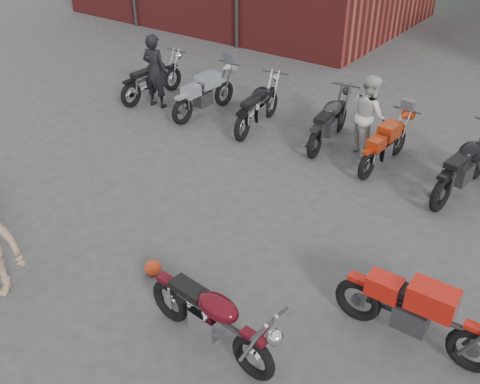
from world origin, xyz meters
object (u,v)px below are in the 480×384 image
Objects in this scene: person_dark at (155,71)px; row_bike_0 at (153,76)px; row_bike_2 at (258,104)px; row_bike_5 at (465,163)px; helmet at (153,268)px; row_bike_4 at (385,142)px; vintage_motorcycle at (211,314)px; row_bike_3 at (330,119)px; row_bike_1 at (205,91)px; person_light at (369,115)px; sportbike at (419,309)px.

row_bike_0 is at bearing -44.72° from person_dark.
row_bike_5 is (4.59, -0.16, 0.04)m from row_bike_2.
row_bike_4 reaches higher than helmet.
row_bike_2 is (3.17, 0.08, 0.00)m from row_bike_0.
person_dark reaches higher than vintage_motorcycle.
person_dark is at bearing 91.64° from row_bike_3.
row_bike_2 is at bearing -86.32° from row_bike_0.
row_bike_0 is 1.71m from row_bike_1.
row_bike_3 is (4.84, 0.31, 0.00)m from row_bike_0.
person_dark is 1.36m from row_bike_1.
vintage_motorcycle is 7.86× the size of helmet.
row_bike_5 is at bearing 59.31° from helmet.
person_dark is at bearing 99.64° from row_bike_5.
row_bike_4 is (6.21, 0.06, -0.05)m from row_bike_0.
row_bike_2 reaches higher than row_bike_0.
row_bike_2 is at bearing 124.62° from vintage_motorcycle.
row_bike_2 is at bearing 107.79° from helmet.
row_bike_0 is at bearing 97.11° from row_bike_5.
helmet is 6.99m from row_bike_0.
row_bike_1 is 3.15m from row_bike_3.
row_bike_0 is (-5.66, -0.40, -0.26)m from person_light.
person_dark is 2.78m from row_bike_2.
row_bike_4 is at bearing -106.96° from row_bike_3.
person_light is 0.84× the size of row_bike_3.
row_bike_2 is at bearing -82.75° from row_bike_1.
row_bike_3 is at bearing -179.24° from person_dark.
sportbike is 5.27m from person_light.
row_bike_2 reaches higher than row_bike_4.
helmet is at bearing -165.93° from sportbike.
row_bike_4 is (1.36, -0.25, -0.05)m from row_bike_3.
person_light is (5.22, 0.73, -0.06)m from person_dark.
vintage_motorcycle is 2.52m from sportbike.
row_bike_5 is at bearing 174.45° from person_dark.
vintage_motorcycle is 0.97× the size of row_bike_1.
row_bike_0 is (-6.39, 5.62, 0.01)m from vintage_motorcycle.
row_bike_3 is at bearing 128.09° from sportbike.
row_bike_5 reaches higher than row_bike_1.
helmet is at bearing -144.93° from row_bike_1.
person_light reaches higher than row_bike_2.
row_bike_3 reaches higher than row_bike_4.
person_dark reaches higher than row_bike_5.
vintage_motorcycle is at bearing -174.28° from row_bike_4.
sportbike is 8.81m from person_dark.
vintage_motorcycle is 0.92× the size of row_bike_5.
helmet is at bearing 164.98° from vintage_motorcycle.
person_dark is at bearing 97.75° from row_bike_4.
person_light reaches higher than sportbike.
row_bike_3 is at bearing 83.53° from row_bike_4.
row_bike_5 is at bearing 81.30° from vintage_motorcycle.
person_dark is (-7.96, 3.76, 0.31)m from sportbike.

